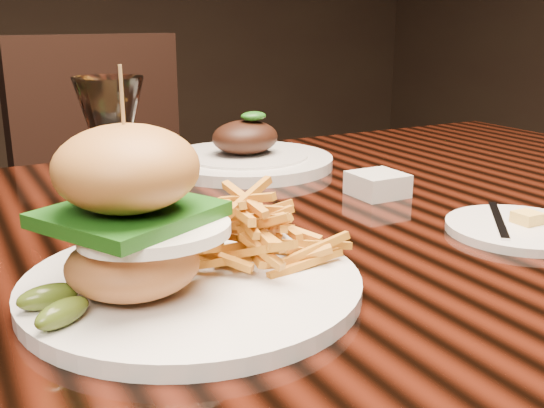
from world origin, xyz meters
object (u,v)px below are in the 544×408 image
far_dish (245,156)px  chair_far (123,201)px  wine_glass (111,128)px  burger_plate (184,238)px  dining_table (271,274)px

far_dish → chair_far: size_ratio=0.30×
wine_glass → far_dish: size_ratio=0.64×
burger_plate → far_dish: bearing=43.0°
wine_glass → chair_far: (0.25, 0.94, -0.35)m
far_dish → dining_table: bearing=-109.5°
far_dish → chair_far: 0.67m
burger_plate → chair_far: 1.11m
dining_table → wine_glass: bearing=-166.5°
burger_plate → wine_glass: bearing=88.0°
wine_glass → far_dish: bearing=46.6°
far_dish → chair_far: bearing=94.3°
dining_table → burger_plate: 0.27m
chair_far → burger_plate: bearing=-112.7°
far_dish → wine_glass: bearing=-133.4°
far_dish → burger_plate: bearing=-121.9°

